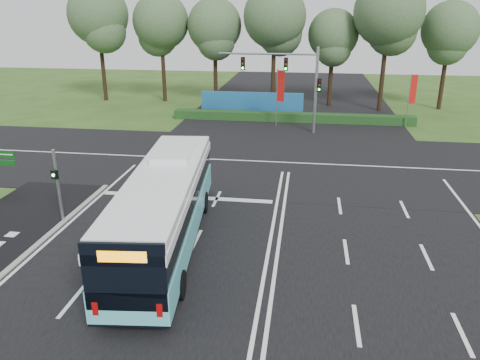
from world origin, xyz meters
The scene contains 12 objects.
ground centered at (0.00, 0.00, 0.00)m, with size 120.00×120.00×0.00m, color #2B4F1A.
road_main centered at (0.00, 0.00, 0.02)m, with size 20.00×120.00×0.04m, color black.
road_cross centered at (0.00, 12.00, 0.03)m, with size 120.00×14.00×0.05m, color black.
kerb_strip centered at (-10.10, -3.00, 0.06)m, with size 0.25×18.00×0.12m, color gray.
city_bus centered at (-4.47, -0.45, 1.83)m, with size 3.90×12.84×3.63m.
pedestrian_signal centered at (-10.20, 1.08, 2.02)m, with size 0.34×0.43×3.69m.
banner_flag_mid centered at (-1.06, 22.48, 3.24)m, with size 0.68×0.34×4.99m.
banner_flag_right centered at (10.22, 23.75, 3.04)m, with size 0.64×0.32×4.66m.
traffic_light_gantry centered at (0.21, 20.50, 4.66)m, with size 8.41×0.28×7.00m.
hedge centered at (0.00, 24.50, 0.40)m, with size 22.00×1.20×0.80m, color #163513.
blue_hoarding centered at (-4.00, 27.00, 1.10)m, with size 10.00×0.30×2.20m, color #1A598F.
eucalyptus_row centered at (-3.58, 32.04, 8.70)m, with size 42.32×8.51×12.91m.
Camera 1 is at (1.32, -18.19, 9.81)m, focal length 35.00 mm.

